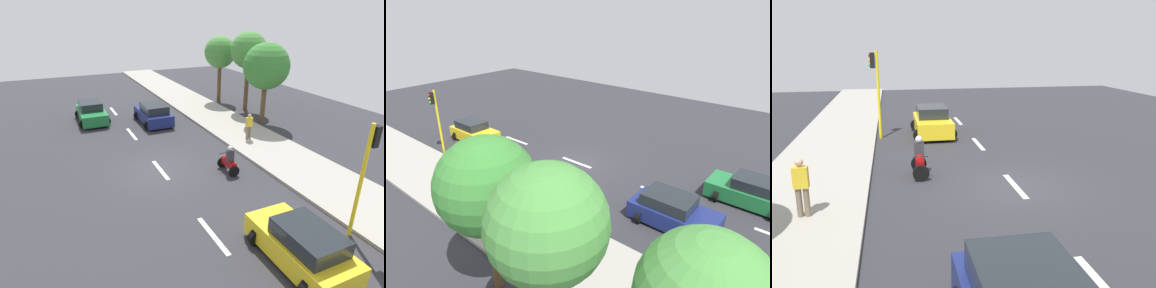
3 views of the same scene
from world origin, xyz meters
TOP-DOWN VIEW (x-y plane):
  - ground_plane at (0.00, 0.00)m, footprint 40.00×60.00m
  - sidewalk at (7.00, 0.00)m, footprint 4.00×60.00m
  - lane_stripe_far_north at (0.00, -12.00)m, footprint 0.20×2.40m
  - lane_stripe_north at (0.00, -6.00)m, footprint 0.20×2.40m
  - lane_stripe_mid at (0.00, 0.00)m, footprint 0.20×2.40m
  - lane_stripe_south at (0.00, 6.00)m, footprint 0.20×2.40m
  - car_dark_blue at (2.17, 7.66)m, footprint 2.34×4.04m
  - car_yellow_cab at (2.00, -8.45)m, footprint 2.25×3.91m
  - car_green at (-2.03, 10.04)m, footprint 2.27×4.08m
  - motorcycle at (3.19, -1.72)m, footprint 0.60×1.30m
  - pedestrian_near_signal at (6.66, 1.62)m, footprint 0.40×0.24m
  - traffic_light_corner at (4.85, -8.12)m, footprint 0.49×0.24m
  - street_tree_south at (9.67, 4.30)m, footprint 3.34×3.34m
  - street_tree_center at (10.53, 7.89)m, footprint 2.96×2.96m

SIDE VIEW (x-z plane):
  - ground_plane at x=0.00m, z-range -0.10..0.00m
  - lane_stripe_far_north at x=0.00m, z-range 0.00..0.01m
  - lane_stripe_north at x=0.00m, z-range 0.00..0.01m
  - lane_stripe_mid at x=0.00m, z-range 0.00..0.01m
  - lane_stripe_south at x=0.00m, z-range 0.00..0.01m
  - sidewalk at x=7.00m, z-range 0.00..0.15m
  - motorcycle at x=3.19m, z-range -0.12..1.41m
  - car_yellow_cab at x=2.00m, z-range -0.05..1.47m
  - car_green at x=-2.03m, z-range -0.05..1.47m
  - car_dark_blue at x=2.17m, z-range -0.05..1.47m
  - pedestrian_near_signal at x=6.66m, z-range 0.21..1.90m
  - traffic_light_corner at x=4.85m, z-range 0.68..5.18m
  - street_tree_south at x=9.67m, z-range 1.26..7.19m
  - street_tree_center at x=10.53m, z-range 1.68..8.12m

